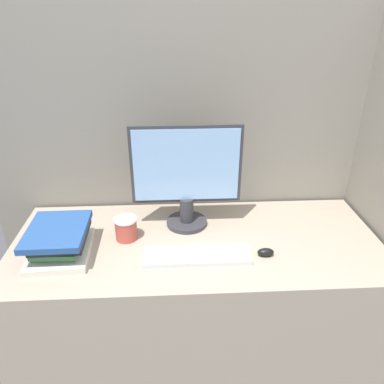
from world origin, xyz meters
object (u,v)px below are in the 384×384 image
(mouse, at_px, (266,252))
(monitor, at_px, (186,177))
(coffee_cup, at_px, (126,229))
(book_stack, at_px, (60,241))
(keyboard, at_px, (197,256))

(mouse, bearing_deg, monitor, 139.35)
(coffee_cup, xyz_separation_m, book_stack, (-0.26, -0.10, 0.01))
(keyboard, bearing_deg, mouse, -0.32)
(monitor, distance_m, keyboard, 0.35)
(coffee_cup, bearing_deg, monitor, 22.05)
(keyboard, height_order, coffee_cup, coffee_cup)
(mouse, bearing_deg, keyboard, 179.68)
(keyboard, xyz_separation_m, mouse, (0.28, -0.00, 0.01))
(mouse, relative_size, book_stack, 0.22)
(monitor, distance_m, mouse, 0.47)
(monitor, height_order, keyboard, monitor)
(monitor, bearing_deg, keyboard, -83.49)
(keyboard, bearing_deg, coffee_cup, 152.21)
(keyboard, relative_size, mouse, 6.35)
(keyboard, height_order, mouse, mouse)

